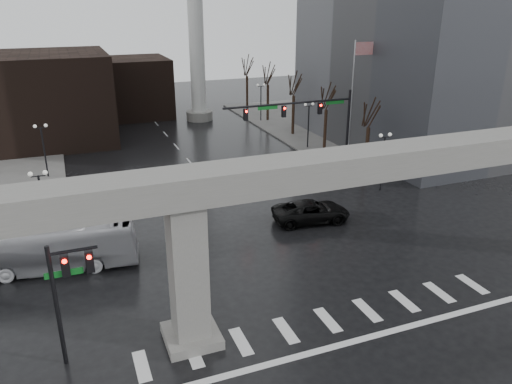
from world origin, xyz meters
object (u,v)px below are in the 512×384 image
signal_mast_arm (311,117)px  far_car (176,177)px  pickup_truck (311,211)px  city_bus (45,247)px

signal_mast_arm → far_car: bearing=166.8°
pickup_truck → far_car: far_car is taller
signal_mast_arm → city_bus: signal_mast_arm is taller
pickup_truck → city_bus: 18.41m
far_car → pickup_truck: bearing=-60.9°
signal_mast_arm → far_car: 13.13m
pickup_truck → city_bus: bearing=99.1°
signal_mast_arm → city_bus: (-22.54, -8.86, -4.30)m
signal_mast_arm → pickup_truck: bearing=-116.2°
signal_mast_arm → far_car: (-11.82, 2.76, -5.00)m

